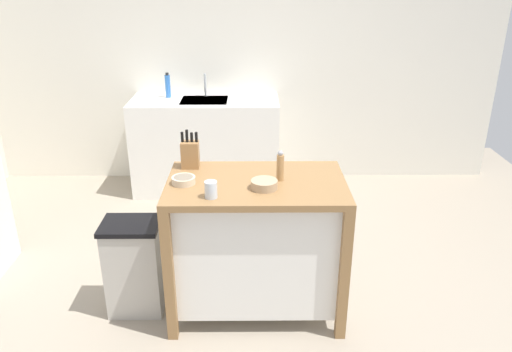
# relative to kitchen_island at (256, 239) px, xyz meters

# --- Properties ---
(ground_plane) EXTENTS (6.14, 6.14, 0.00)m
(ground_plane) POSITION_rel_kitchen_island_xyz_m (-0.13, 0.03, -0.50)
(ground_plane) COLOR gray
(ground_plane) RESTS_ON ground
(wall_back) EXTENTS (5.14, 0.10, 2.60)m
(wall_back) POSITION_rel_kitchen_island_xyz_m (-0.13, 2.28, 0.80)
(wall_back) COLOR silver
(wall_back) RESTS_ON ground
(kitchen_island) EXTENTS (1.07, 0.66, 0.90)m
(kitchen_island) POSITION_rel_kitchen_island_xyz_m (0.00, 0.00, 0.00)
(kitchen_island) COLOR olive
(kitchen_island) RESTS_ON ground
(knife_block) EXTENTS (0.11, 0.09, 0.25)m
(knife_block) POSITION_rel_kitchen_island_xyz_m (-0.42, 0.23, 0.49)
(knife_block) COLOR #9E7042
(knife_block) RESTS_ON kitchen_island
(bowl_ceramic_wide) EXTENTS (0.14, 0.14, 0.04)m
(bowl_ceramic_wide) POSITION_rel_kitchen_island_xyz_m (-0.43, -0.03, 0.42)
(bowl_ceramic_wide) COLOR beige
(bowl_ceramic_wide) RESTS_ON kitchen_island
(bowl_stoneware_deep) EXTENTS (0.15, 0.15, 0.05)m
(bowl_stoneware_deep) POSITION_rel_kitchen_island_xyz_m (0.05, -0.10, 0.42)
(bowl_stoneware_deep) COLOR tan
(bowl_stoneware_deep) RESTS_ON kitchen_island
(drinking_cup) EXTENTS (0.07, 0.07, 0.10)m
(drinking_cup) POSITION_rel_kitchen_island_xyz_m (-0.25, -0.22, 0.44)
(drinking_cup) COLOR silver
(drinking_cup) RESTS_ON kitchen_island
(pepper_grinder) EXTENTS (0.04, 0.04, 0.19)m
(pepper_grinder) POSITION_rel_kitchen_island_xyz_m (0.14, 0.02, 0.48)
(pepper_grinder) COLOR #AD7F4C
(pepper_grinder) RESTS_ON kitchen_island
(trash_bin) EXTENTS (0.36, 0.28, 0.63)m
(trash_bin) POSITION_rel_kitchen_island_xyz_m (-0.78, -0.02, -0.19)
(trash_bin) COLOR #B7B2A8
(trash_bin) RESTS_ON ground
(sink_counter) EXTENTS (1.41, 0.60, 0.91)m
(sink_counter) POSITION_rel_kitchen_island_xyz_m (-0.48, 1.93, -0.04)
(sink_counter) COLOR white
(sink_counter) RESTS_ON ground
(sink_faucet) EXTENTS (0.02, 0.02, 0.22)m
(sink_faucet) POSITION_rel_kitchen_island_xyz_m (-0.48, 2.07, 0.52)
(sink_faucet) COLOR #B7BCC1
(sink_faucet) RESTS_ON sink_counter
(bottle_spray_cleaner) EXTENTS (0.05, 0.05, 0.24)m
(bottle_spray_cleaner) POSITION_rel_kitchen_island_xyz_m (-0.83, 2.02, 0.52)
(bottle_spray_cleaner) COLOR blue
(bottle_spray_cleaner) RESTS_ON sink_counter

